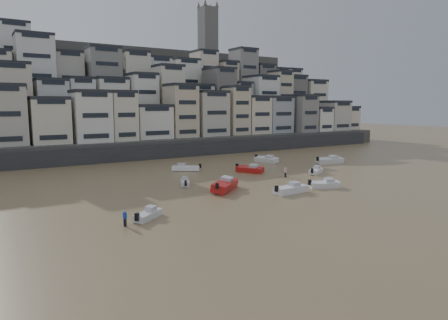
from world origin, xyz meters
TOP-DOWN VIEW (x-y plane):
  - ground at (0.00, 0.00)m, footprint 400.00×400.00m
  - harbor_wall at (10.00, 65.00)m, footprint 140.00×3.00m
  - hillside at (14.73, 104.84)m, footprint 141.04×66.00m
  - boat_a at (10.81, 20.76)m, footprint 5.92×2.40m
  - boat_b at (17.56, 20.76)m, footprint 5.25×3.45m
  - boat_c at (3.93, 27.11)m, footprint 7.02×6.38m
  - boat_d at (25.50, 30.43)m, footprint 5.02×3.70m
  - boat_e at (16.13, 37.78)m, footprint 4.24×5.83m
  - boat_f at (0.80, 33.64)m, footprint 3.00×4.44m
  - boat_g at (37.00, 37.83)m, footprint 6.75×3.38m
  - boat_h at (7.09, 45.68)m, footprint 5.66×4.90m
  - boat_i at (26.57, 46.15)m, footprint 3.36×6.20m
  - boat_j at (-10.86, 19.40)m, footprint 4.48×3.85m
  - person_blue at (-13.87, 18.06)m, footprint 0.44×0.44m
  - person_pink at (18.46, 30.63)m, footprint 0.44×0.44m

SIDE VIEW (x-z plane):
  - ground at x=0.00m, z-range 0.00..0.00m
  - boat_f at x=0.80m, z-range 0.00..1.16m
  - boat_j at x=-10.86m, z-range 0.00..1.22m
  - boat_d at x=25.50m, z-range 0.00..1.32m
  - boat_b at x=17.56m, z-range 0.00..1.37m
  - boat_e at x=16.13m, z-range 0.00..1.53m
  - boat_h at x=7.09m, z-range 0.00..1.55m
  - boat_a at x=10.81m, z-range 0.00..1.57m
  - boat_i at x=26.57m, z-range 0.00..1.61m
  - person_blue at x=-13.87m, z-range 0.00..1.74m
  - person_pink at x=18.46m, z-range 0.00..1.74m
  - boat_g at x=37.00m, z-range 0.00..1.76m
  - boat_c at x=3.93m, z-range 0.00..1.96m
  - harbor_wall at x=10.00m, z-range 0.00..3.50m
  - hillside at x=14.73m, z-range -11.99..38.01m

